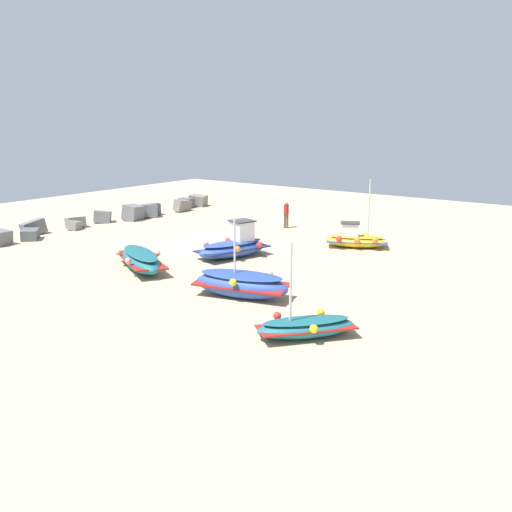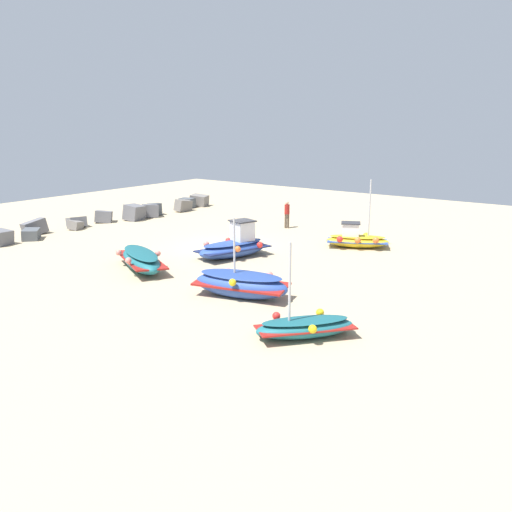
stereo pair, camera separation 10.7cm
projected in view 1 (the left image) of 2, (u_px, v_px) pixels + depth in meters
ground_plane at (224, 247)px, 29.74m from camera, size 48.99×48.99×0.00m
fishing_boat_0 at (141, 260)px, 25.13m from camera, size 3.20×4.38×0.92m
fishing_boat_1 at (234, 246)px, 27.43m from camera, size 4.10×2.64×1.84m
fishing_boat_2 at (356, 239)px, 29.53m from camera, size 2.71×3.57×3.67m
fishing_boat_3 at (306, 327)px, 17.42m from camera, size 3.26×3.02×3.16m
fishing_boat_4 at (241, 284)px, 21.26m from camera, size 2.27×4.06×3.14m
person_walking at (286, 213)px, 34.53m from camera, size 0.32×0.32×1.72m
breakwater_rocks at (105, 218)px, 36.08m from camera, size 20.64×2.74×1.29m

